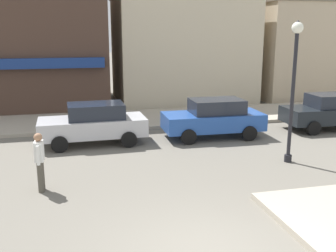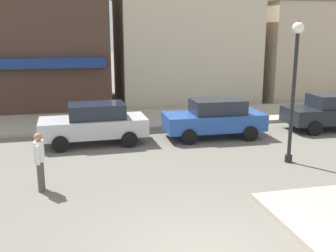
{
  "view_description": "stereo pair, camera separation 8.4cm",
  "coord_description": "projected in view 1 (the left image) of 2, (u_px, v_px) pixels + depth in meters",
  "views": [
    {
      "loc": [
        -2.32,
        -6.37,
        4.16
      ],
      "look_at": [
        0.31,
        4.5,
        1.5
      ],
      "focal_mm": 42.0,
      "sensor_mm": 36.0,
      "label": 1
    },
    {
      "loc": [
        -2.23,
        -6.39,
        4.16
      ],
      "look_at": [
        0.31,
        4.5,
        1.5
      ],
      "focal_mm": 42.0,
      "sensor_mm": 36.0,
      "label": 2
    }
  ],
  "objects": [
    {
      "name": "pedestrian_crossing_near",
      "position": [
        40.0,
        160.0,
        10.41
      ],
      "size": [
        0.24,
        0.55,
        1.61
      ],
      "color": "#4C473D",
      "rests_on": "ground"
    },
    {
      "name": "building_storefront_left_near",
      "position": [
        182.0,
        49.0,
        24.31
      ],
      "size": [
        8.22,
        6.01,
        6.38
      ],
      "color": "beige",
      "rests_on": "ground"
    },
    {
      "name": "building_corner_shop",
      "position": [
        3.0,
        30.0,
        22.35
      ],
      "size": [
        11.58,
        8.75,
        8.63
      ],
      "color": "#473328",
      "rests_on": "ground"
    },
    {
      "name": "parked_car_third",
      "position": [
        330.0,
        111.0,
        17.23
      ],
      "size": [
        4.05,
        1.98,
        1.56
      ],
      "color": "black",
      "rests_on": "ground"
    },
    {
      "name": "parked_car_nearest",
      "position": [
        93.0,
        123.0,
        14.94
      ],
      "size": [
        4.04,
        1.96,
        1.56
      ],
      "color": "#B7B7BC",
      "rests_on": "ground"
    },
    {
      "name": "kerb_far",
      "position": [
        125.0,
        120.0,
        18.93
      ],
      "size": [
        80.0,
        4.0,
        0.15
      ],
      "primitive_type": "cube",
      "color": "#A89E8C",
      "rests_on": "ground"
    },
    {
      "name": "building_storefront_left_mid",
      "position": [
        311.0,
        49.0,
        26.7
      ],
      "size": [
        9.18,
        6.88,
        6.12
      ],
      "color": "tan",
      "rests_on": "ground"
    },
    {
      "name": "lamp_post",
      "position": [
        294.0,
        72.0,
        12.32
      ],
      "size": [
        0.36,
        0.36,
        4.54
      ],
      "color": "black",
      "rests_on": "ground"
    },
    {
      "name": "parked_car_second",
      "position": [
        214.0,
        118.0,
        15.88
      ],
      "size": [
        4.03,
        1.94,
        1.56
      ],
      "color": "#234C9E",
      "rests_on": "ground"
    }
  ]
}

